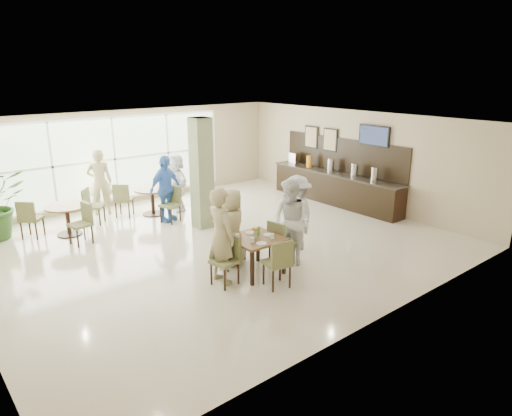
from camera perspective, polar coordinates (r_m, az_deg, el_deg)
ground at (r=10.80m, az=-4.88°, el=-4.35°), size 10.00×10.00×0.00m
room_shell at (r=10.31m, az=-5.11°, el=4.51°), size 10.00×10.00×10.00m
window_bank at (r=14.02m, az=-17.23°, el=5.85°), size 7.00×0.04×7.00m
column at (r=11.57m, az=-6.81°, el=4.28°), size 0.45×0.45×2.80m
main_table at (r=9.00m, az=-0.09°, el=-4.25°), size 0.96×0.96×0.75m
round_table_left at (r=12.03m, az=-22.53°, el=-0.57°), size 1.04×1.04×0.75m
round_table_right at (r=13.02m, az=-12.83°, el=1.54°), size 0.99×0.99×0.75m
chairs_main_table at (r=9.04m, az=-0.22°, el=-5.39°), size 2.00×2.02×0.95m
chairs_table_left at (r=12.05m, az=-22.32°, el=-0.94°), size 2.19×1.82×0.95m
chairs_table_right at (r=12.99m, az=-12.50°, el=1.19°), size 2.08×1.87×0.95m
tabletop_clutter at (r=8.94m, az=0.07°, el=-3.34°), size 0.73×0.79×0.21m
buffet_counter at (r=14.02m, az=9.85°, el=2.81°), size 0.64×4.70×1.95m
wall_tv at (r=13.23m, az=14.53°, el=8.75°), size 0.06×1.00×0.58m
framed_art_a at (r=14.27m, az=9.27°, el=8.41°), size 0.05×0.55×0.70m
framed_art_b at (r=14.81m, az=6.93°, el=8.80°), size 0.05×0.55×0.70m
teen_left at (r=8.55m, az=-4.42°, el=-3.49°), size 0.48×0.70×1.86m
teen_far at (r=9.39m, az=-3.00°, el=-2.37°), size 0.89×0.70×1.61m
teen_right at (r=9.40m, az=4.40°, el=-1.80°), size 0.82×0.97×1.80m
teen_standing at (r=10.20m, az=5.17°, el=-0.60°), size 0.96×1.24×1.70m
adult_a at (r=12.29m, az=-11.26°, el=2.38°), size 1.17×0.87×1.78m
adult_b at (r=13.24m, az=-9.95°, el=3.18°), size 0.72×1.55×1.64m
adult_standing at (r=13.35m, az=-18.96°, el=3.09°), size 0.79×0.66×1.86m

